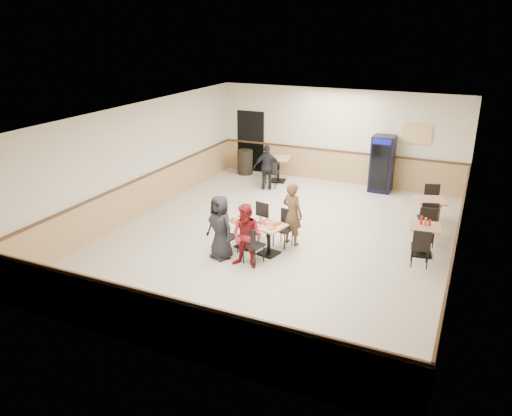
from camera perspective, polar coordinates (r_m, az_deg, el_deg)
The scene contains 20 objects.
ground at distance 12.22m, azimuth 2.73°, elevation -3.34°, with size 10.00×10.00×0.00m, color beige.
room_shell at distance 13.86m, azimuth 13.56°, elevation 1.60°, with size 10.00×10.00×10.00m.
main_table at distance 11.34m, azimuth 0.15°, elevation -2.71°, with size 1.42×0.93×0.70m.
main_chairs at distance 11.38m, azimuth -0.04°, elevation -2.76°, with size 1.47×1.75×0.88m.
diner_woman_left at distance 10.93m, azimuth -4.12°, elevation -2.21°, with size 0.71×0.46×1.45m, color black.
diner_woman_right at distance 10.49m, azimuth -1.06°, elevation -3.27°, with size 0.69×0.54×1.42m, color maroon.
diner_man_opposite at distance 11.61m, azimuth 4.16°, elevation -0.67°, with size 0.55×0.36×1.51m, color brown.
lone_diner at distance 15.47m, azimuth 1.29°, elevation 4.66°, with size 0.83×0.35×1.42m, color black.
tabletop_clutter at distance 11.24m, azimuth -0.15°, elevation -1.52°, with size 1.16×0.57×0.12m.
side_table_near at distance 11.75m, azimuth 18.65°, elevation -3.00°, with size 0.74×0.74×0.70m.
side_table_near_chair_south at distance 11.24m, azimuth 18.30°, elevation -4.16°, with size 0.41×0.41×0.89m, color black, non-canonical shape.
side_table_near_chair_north at distance 12.27m, azimuth 18.95°, elevation -2.13°, with size 0.41×0.41×0.89m, color black, non-canonical shape.
side_table_far at distance 13.37m, azimuth 19.26°, elevation -0.08°, with size 0.87×0.87×0.74m.
side_table_far_chair_south at distance 12.82m, azimuth 18.96°, elevation -1.03°, with size 0.44×0.44×0.94m, color black, non-canonical shape.
side_table_far_chair_north at distance 13.94m, azimuth 19.52°, elevation 0.61°, with size 0.44×0.44×0.94m, color black, non-canonical shape.
condiment_caddy at distance 11.68m, azimuth 18.71°, elevation -1.43°, with size 0.23×0.06×0.20m.
back_table at distance 16.33m, azimuth 2.55°, elevation 4.85°, with size 0.89×0.89×0.80m.
back_table_chair_lone at distance 15.77m, azimuth 1.67°, elevation 4.19°, with size 0.47×0.47×1.02m, color black, non-canonical shape.
pepsi_cooler at distance 15.75m, azimuth 14.21°, elevation 4.92°, with size 0.67×0.68×1.74m.
trash_bin at distance 17.20m, azimuth -1.26°, elevation 5.28°, with size 0.53×0.53×0.83m, color black.
Camera 1 is at (4.08, -10.41, 4.94)m, focal length 35.00 mm.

